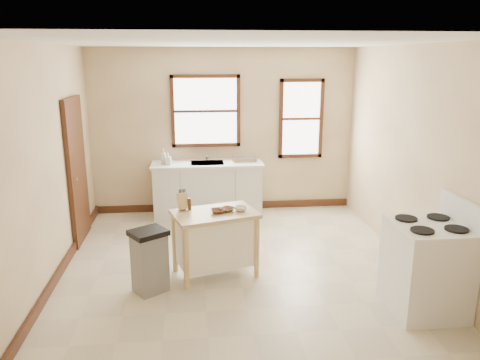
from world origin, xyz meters
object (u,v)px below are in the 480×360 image
bowl_b (228,209)px  gas_stove (427,256)px  soap_bottle_b (168,159)px  trash_bin (150,261)px  pepper_grinder (189,204)px  soap_bottle_a (164,157)px  knife_block (183,202)px  bowl_a (217,211)px  bowl_c (241,209)px  dish_rack (244,159)px  kitchen_island (215,243)px

bowl_b → gas_stove: bearing=-28.7°
soap_bottle_b → trash_bin: soap_bottle_b is taller
pepper_grinder → soap_bottle_a: bearing=101.2°
knife_block → bowl_a: bearing=-50.4°
pepper_grinder → bowl_a: bearing=-22.5°
pepper_grinder → bowl_c: size_ratio=0.97×
soap_bottle_b → bowl_a: size_ratio=1.11×
soap_bottle_a → gas_stove: 4.44m
trash_bin → bowl_c: bearing=-14.3°
soap_bottle_a → soap_bottle_b: soap_bottle_a is taller
dish_rack → bowl_b: 2.31m
soap_bottle_a → dish_rack: soap_bottle_a is taller
pepper_grinder → bowl_b: bearing=-11.0°
dish_rack → bowl_a: bearing=-112.7°
dish_rack → bowl_a: size_ratio=2.33×
bowl_a → bowl_b: same height
pepper_grinder → bowl_c: (0.63, -0.09, -0.05)m
trash_bin → soap_bottle_a: bearing=54.8°
dish_rack → bowl_b: size_ratio=2.38×
dish_rack → bowl_c: dish_rack is taller
bowl_b → gas_stove: (2.02, -1.11, -0.22)m
soap_bottle_b → bowl_b: soap_bottle_b is taller
knife_block → bowl_b: size_ratio=1.17×
knife_block → bowl_b: knife_block is taller
dish_rack → bowl_c: 2.29m
bowl_a → kitchen_island: bearing=143.2°
soap_bottle_b → bowl_b: (0.81, -2.18, -0.18)m
soap_bottle_a → bowl_b: 2.41m
soap_bottle_a → bowl_a: soap_bottle_a is taller
soap_bottle_b → kitchen_island: size_ratio=0.19×
pepper_grinder → bowl_b: (0.46, -0.09, -0.05)m
dish_rack → knife_block: (-1.01, -2.14, -0.06)m
kitchen_island → bowl_b: bearing=-7.3°
pepper_grinder → bowl_b: size_ratio=0.88×
bowl_b → bowl_c: 0.16m
soap_bottle_a → pepper_grinder: soap_bottle_a is taller
soap_bottle_b → kitchen_island: 2.38m
soap_bottle_a → knife_block: 2.14m
soap_bottle_a → knife_block: size_ratio=1.26×
dish_rack → bowl_c: bearing=-105.9°
kitchen_island → bowl_b: 0.46m
knife_block → bowl_c: (0.71, -0.12, -0.08)m
soap_bottle_b → bowl_a: 2.34m
dish_rack → bowl_b: bearing=-109.9°
soap_bottle_a → bowl_a: 2.41m
dish_rack → bowl_b: (-0.46, -2.26, -0.14)m
kitchen_island → dish_rack: bearing=58.7°
pepper_grinder → gas_stove: 2.77m
bowl_a → bowl_c: bearing=8.9°
soap_bottle_a → pepper_grinder: bearing=-82.6°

